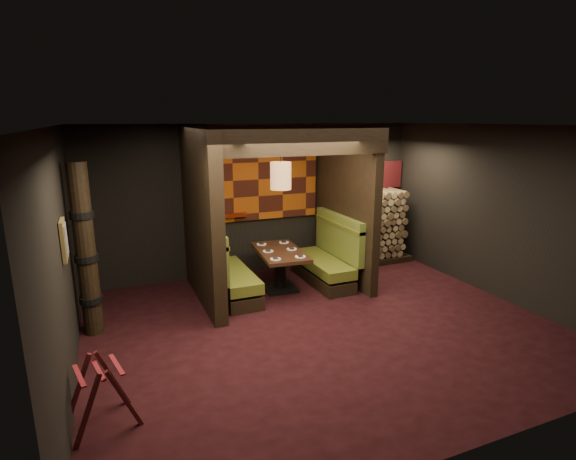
# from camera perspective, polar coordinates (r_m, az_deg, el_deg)

# --- Properties ---
(floor) EXTENTS (6.50, 5.50, 0.02)m
(floor) POSITION_cam_1_polar(r_m,az_deg,el_deg) (6.68, 4.42, -12.22)
(floor) COLOR black
(floor) RESTS_ON ground
(ceiling) EXTENTS (6.50, 5.50, 0.02)m
(ceiling) POSITION_cam_1_polar(r_m,az_deg,el_deg) (6.00, 4.95, 13.20)
(ceiling) COLOR black
(ceiling) RESTS_ON ground
(wall_back) EXTENTS (6.50, 0.02, 2.85)m
(wall_back) POSITION_cam_1_polar(r_m,az_deg,el_deg) (8.68, -3.75, 3.91)
(wall_back) COLOR black
(wall_back) RESTS_ON ground
(wall_front) EXTENTS (6.50, 0.02, 2.85)m
(wall_front) POSITION_cam_1_polar(r_m,az_deg,el_deg) (4.07, 23.05, -9.00)
(wall_front) COLOR black
(wall_front) RESTS_ON ground
(wall_left) EXTENTS (0.02, 5.50, 2.85)m
(wall_left) POSITION_cam_1_polar(r_m,az_deg,el_deg) (5.55, -26.85, -3.38)
(wall_left) COLOR black
(wall_left) RESTS_ON ground
(wall_right) EXTENTS (0.02, 5.50, 2.85)m
(wall_right) POSITION_cam_1_polar(r_m,az_deg,el_deg) (8.19, 25.39, 1.98)
(wall_right) COLOR black
(wall_right) RESTS_ON ground
(partition_left) EXTENTS (0.20, 2.20, 2.85)m
(partition_left) POSITION_cam_1_polar(r_m,az_deg,el_deg) (7.27, -10.95, 1.72)
(partition_left) COLOR black
(partition_left) RESTS_ON floor
(partition_right) EXTENTS (0.15, 2.10, 2.85)m
(partition_right) POSITION_cam_1_polar(r_m,az_deg,el_deg) (8.26, 7.27, 3.32)
(partition_right) COLOR black
(partition_right) RESTS_ON floor
(header_beam) EXTENTS (2.85, 0.18, 0.44)m
(header_beam) POSITION_cam_1_polar(r_m,az_deg,el_deg) (6.63, 1.85, 11.32)
(header_beam) COLOR black
(header_beam) RESTS_ON partition_left
(tapa_back_panel) EXTENTS (2.40, 0.06, 1.55)m
(tapa_back_panel) POSITION_cam_1_polar(r_m,az_deg,el_deg) (8.56, -3.84, 6.45)
(tapa_back_panel) COLOR #A24910
(tapa_back_panel) RESTS_ON wall_back
(tapa_side_panel) EXTENTS (0.04, 1.85, 1.45)m
(tapa_side_panel) POSITION_cam_1_polar(r_m,az_deg,el_deg) (7.39, -10.47, 5.29)
(tapa_side_panel) COLOR #A24910
(tapa_side_panel) RESTS_ON partition_left
(lacquer_shelf) EXTENTS (0.60, 0.12, 0.07)m
(lacquer_shelf) POSITION_cam_1_polar(r_m,az_deg,el_deg) (8.44, -7.33, 1.86)
(lacquer_shelf) COLOR #611908
(lacquer_shelf) RESTS_ON wall_back
(booth_bench_left) EXTENTS (0.68, 1.60, 1.14)m
(booth_bench_left) POSITION_cam_1_polar(r_m,az_deg,el_deg) (7.63, -7.73, -5.56)
(booth_bench_left) COLOR black
(booth_bench_left) RESTS_ON floor
(booth_bench_right) EXTENTS (0.68, 1.60, 1.14)m
(booth_bench_right) POSITION_cam_1_polar(r_m,az_deg,el_deg) (8.29, 5.01, -3.89)
(booth_bench_right) COLOR black
(booth_bench_right) RESTS_ON floor
(dining_table) EXTENTS (0.86, 1.42, 0.72)m
(dining_table) POSITION_cam_1_polar(r_m,az_deg,el_deg) (7.85, -1.02, -4.25)
(dining_table) COLOR black
(dining_table) RESTS_ON floor
(place_settings) EXTENTS (0.69, 1.14, 0.03)m
(place_settings) POSITION_cam_1_polar(r_m,az_deg,el_deg) (7.78, -1.03, -2.54)
(place_settings) COLOR white
(place_settings) RESTS_ON dining_table
(pendant_lamp) EXTENTS (0.35, 0.35, 1.06)m
(pendant_lamp) POSITION_cam_1_polar(r_m,az_deg,el_deg) (7.47, -0.93, 6.90)
(pendant_lamp) COLOR #AA7444
(pendant_lamp) RESTS_ON ceiling
(framed_picture) EXTENTS (0.05, 0.36, 0.46)m
(framed_picture) POSITION_cam_1_polar(r_m,az_deg,el_deg) (5.59, -26.56, -1.15)
(framed_picture) COLOR olive
(framed_picture) RESTS_ON wall_left
(luggage_rack) EXTENTS (0.75, 0.60, 0.73)m
(luggage_rack) POSITION_cam_1_polar(r_m,az_deg,el_deg) (4.98, -22.70, -18.37)
(luggage_rack) COLOR #4F1618
(luggage_rack) RESTS_ON floor
(totem_column) EXTENTS (0.31, 0.31, 2.40)m
(totem_column) POSITION_cam_1_polar(r_m,az_deg,el_deg) (6.66, -24.28, -2.54)
(totem_column) COLOR black
(totem_column) RESTS_ON floor
(firewood_stack) EXTENTS (1.73, 0.70, 1.50)m
(firewood_stack) POSITION_cam_1_polar(r_m,az_deg,el_deg) (9.45, 10.36, 0.36)
(firewood_stack) COLOR black
(firewood_stack) RESTS_ON floor
(mosaic_header) EXTENTS (1.83, 0.10, 0.56)m
(mosaic_header) POSITION_cam_1_polar(r_m,az_deg,el_deg) (9.54, 9.55, 6.82)
(mosaic_header) COLOR maroon
(mosaic_header) RESTS_ON wall_back
(bay_front_post) EXTENTS (0.08, 0.08, 2.85)m
(bay_front_post) POSITION_cam_1_polar(r_m,az_deg,el_deg) (8.52, 6.92, 3.66)
(bay_front_post) COLOR black
(bay_front_post) RESTS_ON floor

